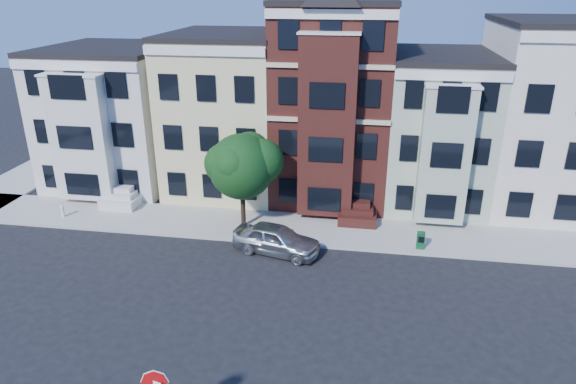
% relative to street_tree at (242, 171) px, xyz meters
% --- Properties ---
extents(ground, '(120.00, 120.00, 0.00)m').
position_rel_street_tree_xyz_m(ground, '(4.50, -7.75, -3.52)').
color(ground, black).
extents(far_sidewalk, '(60.00, 4.00, 0.15)m').
position_rel_street_tree_xyz_m(far_sidewalk, '(4.50, 0.25, -3.44)').
color(far_sidewalk, '#9E9B93').
rests_on(far_sidewalk, ground).
extents(house_white, '(8.00, 9.00, 9.00)m').
position_rel_street_tree_xyz_m(house_white, '(-10.50, 6.75, 0.98)').
color(house_white, silver).
rests_on(house_white, ground).
extents(house_yellow, '(7.00, 9.00, 10.00)m').
position_rel_street_tree_xyz_m(house_yellow, '(-2.50, 6.75, 1.48)').
color(house_yellow, beige).
rests_on(house_yellow, ground).
extents(house_brown, '(7.00, 9.00, 12.00)m').
position_rel_street_tree_xyz_m(house_brown, '(4.50, 6.75, 2.48)').
color(house_brown, '#371510').
rests_on(house_brown, ground).
extents(house_green, '(6.00, 9.00, 9.00)m').
position_rel_street_tree_xyz_m(house_green, '(11.00, 6.75, 0.98)').
color(house_green, '#A5B59B').
rests_on(house_green, ground).
extents(house_cream, '(8.00, 9.00, 11.00)m').
position_rel_street_tree_xyz_m(house_cream, '(18.00, 6.75, 1.98)').
color(house_cream, silver).
rests_on(house_cream, ground).
extents(street_tree, '(6.17, 6.17, 6.73)m').
position_rel_street_tree_xyz_m(street_tree, '(0.00, 0.00, 0.00)').
color(street_tree, '#184919').
rests_on(street_tree, far_sidewalk).
extents(parked_car, '(4.92, 2.89, 1.57)m').
position_rel_street_tree_xyz_m(parked_car, '(2.39, -2.55, -2.73)').
color(parked_car, '#A5A9AD').
rests_on(parked_car, ground).
extents(newspaper_box, '(0.43, 0.39, 0.91)m').
position_rel_street_tree_xyz_m(newspaper_box, '(9.85, -1.15, -2.91)').
color(newspaper_box, '#115127').
rests_on(newspaper_box, far_sidewalk).
extents(fire_hydrant, '(0.25, 0.25, 0.59)m').
position_rel_street_tree_xyz_m(fire_hydrant, '(-10.98, -0.50, -3.07)').
color(fire_hydrant, silver).
rests_on(fire_hydrant, far_sidewalk).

